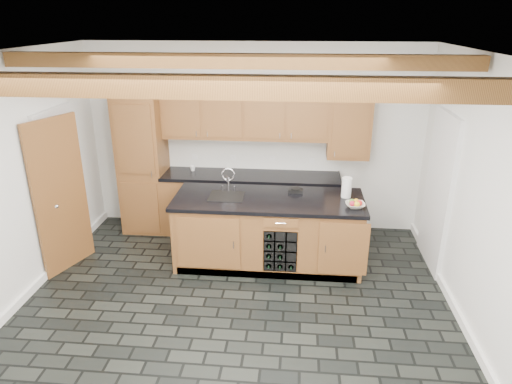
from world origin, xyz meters
TOP-DOWN VIEW (x-y plane):
  - ground at (0.00, 0.00)m, footprint 5.00×5.00m
  - room_shell at (-0.09, 0.53)m, footprint 5.01×5.00m
  - back_cabinetry at (-0.38, 2.24)m, footprint 3.65×0.62m
  - island at (0.31, 1.28)m, footprint 2.48×0.96m
  - faucet at (-0.25, 1.33)m, footprint 0.45×0.40m
  - kitchen_scale at (0.64, 1.54)m, footprint 0.20×0.13m
  - fruit_bowl at (1.38, 1.09)m, footprint 0.25×0.25m
  - fruit_cluster at (1.38, 1.09)m, footprint 0.16×0.17m
  - paper_towel at (1.30, 1.43)m, footprint 0.13×0.13m
  - mug at (-0.93, 2.30)m, footprint 0.11×0.11m

SIDE VIEW (x-z plane):
  - ground at x=0.00m, z-range 0.00..0.00m
  - island at x=0.31m, z-range 0.00..0.93m
  - kitchen_scale at x=0.64m, z-range 0.93..0.99m
  - fruit_bowl at x=1.38m, z-range 0.93..0.99m
  - faucet at x=-0.25m, z-range 0.79..1.14m
  - mug at x=-0.93m, z-range 0.93..1.01m
  - back_cabinetry at x=-0.38m, z-range -0.12..2.08m
  - fruit_cluster at x=1.38m, z-range 0.96..1.03m
  - paper_towel at x=1.30m, z-range 0.93..1.19m
  - room_shell at x=-0.09m, z-range -0.97..4.03m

